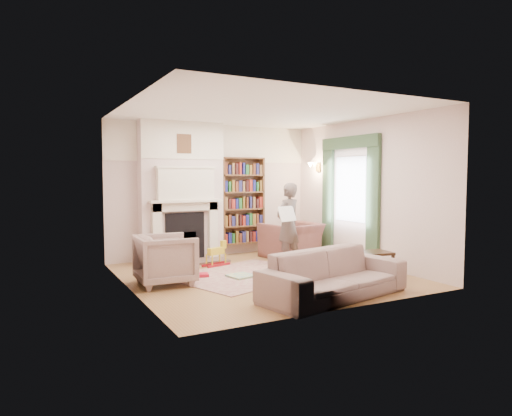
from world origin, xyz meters
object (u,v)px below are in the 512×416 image
coffee_table (369,265)px  rocking_horse (216,254)px  armchair_reading (291,240)px  sofa (334,274)px  armchair_left (165,259)px  man_reading (288,224)px  bookcase (242,201)px  paraffin_heater (148,252)px

coffee_table → rocking_horse: rocking_horse is taller
armchair_reading → sofa: size_ratio=0.49×
armchair_left → man_reading: bearing=-76.5°
armchair_left → sofa: size_ratio=0.39×
bookcase → paraffin_heater: size_ratio=3.36×
bookcase → coffee_table: size_ratio=2.64×
bookcase → armchair_left: bearing=-139.6°
armchair_left → coffee_table: size_ratio=1.25×
man_reading → rocking_horse: 1.51m
bookcase → coffee_table: bookcase is taller
armchair_reading → rocking_horse: size_ratio=2.06×
armchair_reading → sofa: armchair_reading is taller
man_reading → sofa: bearing=55.2°
paraffin_heater → rocking_horse: (1.13, -0.62, -0.04)m
rocking_horse → armchair_left: bearing=-159.5°
armchair_reading → paraffin_heater: armchair_reading is taller
armchair_left → man_reading: size_ratio=0.55×
coffee_table → bookcase: bearing=112.4°
coffee_table → rocking_horse: size_ratio=1.30×
man_reading → rocking_horse: (-1.34, 0.42, -0.55)m
bookcase → armchair_left: bookcase is taller
bookcase → armchair_left: (-2.32, -1.98, -0.78)m
armchair_reading → rocking_horse: bearing=-5.6°
armchair_reading → rocking_horse: armchair_reading is taller
bookcase → sofa: size_ratio=0.82×
sofa → coffee_table: sofa is taller
armchair_reading → man_reading: bearing=41.8°
sofa → man_reading: 2.56m
bookcase → armchair_left: 3.15m
coffee_table → paraffin_heater: bearing=145.2°
bookcase → paraffin_heater: bookcase is taller
paraffin_heater → rocking_horse: 1.29m
paraffin_heater → coffee_table: bearing=-42.9°
sofa → armchair_reading: bearing=57.1°
bookcase → armchair_left: size_ratio=2.12×
man_reading → coffee_table: bearing=88.8°
man_reading → rocking_horse: man_reading is taller
armchair_left → paraffin_heater: 1.60m
coffee_table → rocking_horse: bearing=138.9°
rocking_horse → armchair_reading: bearing=-11.1°
armchair_reading → man_reading: (-0.45, -0.60, 0.43)m
armchair_reading → coffee_table: bearing=80.4°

